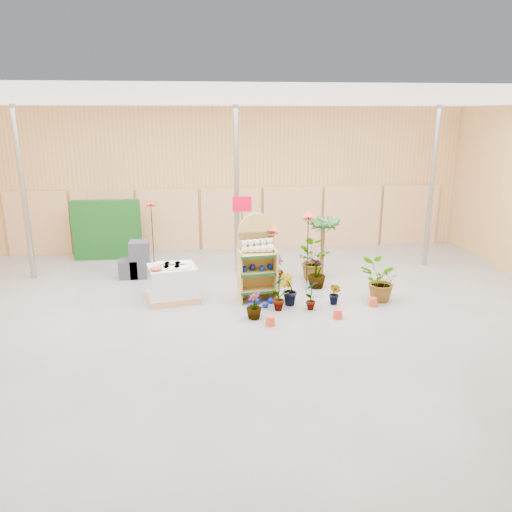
{
  "coord_description": "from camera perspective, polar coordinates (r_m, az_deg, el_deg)",
  "views": [
    {
      "loc": [
        -0.99,
        -9.86,
        4.28
      ],
      "look_at": [
        0.3,
        1.5,
        1.0
      ],
      "focal_mm": 35.0,
      "sensor_mm": 36.0,
      "label": 1
    }
  ],
  "objects": [
    {
      "name": "potted_plant_7",
      "position": [
        10.76,
        -0.22,
        -5.65
      ],
      "size": [
        0.42,
        0.42,
        0.61
      ],
      "primitive_type": "imported",
      "rotation": [
        0.0,
        0.0,
        4.97
      ],
      "color": "#235224",
      "rests_on": "ground"
    },
    {
      "name": "gazing_balls_shelf",
      "position": [
        11.61,
        0.14,
        -1.35
      ],
      "size": [
        0.76,
        0.26,
        0.14
      ],
      "color": "navy",
      "rests_on": "display_shelf"
    },
    {
      "name": "palm",
      "position": [
        13.57,
        7.72,
        3.7
      ],
      "size": [
        0.7,
        0.7,
        1.67
      ],
      "color": "brown",
      "rests_on": "ground"
    },
    {
      "name": "display_shelf",
      "position": [
        11.69,
        0.07,
        -0.57
      ],
      "size": [
        0.92,
        0.64,
        2.07
      ],
      "rotation": [
        0.0,
        0.0,
        0.11
      ],
      "color": "#AD8E43",
      "rests_on": "ground"
    },
    {
      "name": "bird_table_right",
      "position": [
        12.62,
        6.02,
        4.62
      ],
      "size": [
        0.34,
        0.34,
        1.94
      ],
      "color": "black",
      "rests_on": "ground"
    },
    {
      "name": "offer_sign",
      "position": [
        13.16,
        -1.6,
        4.12
      ],
      "size": [
        0.5,
        0.08,
        2.2
      ],
      "color": "gray",
      "rests_on": "ground"
    },
    {
      "name": "potted_plant_0",
      "position": [
        11.19,
        2.63,
        -4.14
      ],
      "size": [
        0.52,
        0.54,
        0.85
      ],
      "primitive_type": "imported",
      "rotation": [
        0.0,
        0.0,
        3.99
      ],
      "color": "#235224",
      "rests_on": "ground"
    },
    {
      "name": "gazing_balls_floor",
      "position": [
        11.53,
        0.59,
        -5.38
      ],
      "size": [
        0.63,
        0.39,
        0.15
      ],
      "color": "navy",
      "rests_on": "ground"
    },
    {
      "name": "potted_plant_10",
      "position": [
        12.05,
        13.93,
        -2.79
      ],
      "size": [
        1.0,
        0.9,
        0.99
      ],
      "primitive_type": "imported",
      "rotation": [
        0.0,
        0.0,
        2.99
      ],
      "color": "#235224",
      "rests_on": "ground"
    },
    {
      "name": "pallet_stack",
      "position": [
        11.95,
        -9.49,
        -3.04
      ],
      "size": [
        1.35,
        1.2,
        0.87
      ],
      "rotation": [
        0.0,
        0.0,
        0.2
      ],
      "color": "tan",
      "rests_on": "ground"
    },
    {
      "name": "room",
      "position": [
        11.01,
        -1.21,
        5.19
      ],
      "size": [
        15.2,
        12.1,
        4.7
      ],
      "color": "slate",
      "rests_on": "ground"
    },
    {
      "name": "potted_plant_11",
      "position": [
        13.01,
        2.28,
        -1.48
      ],
      "size": [
        0.57,
        0.57,
        0.74
      ],
      "primitive_type": "imported",
      "rotation": [
        0.0,
        0.0,
        0.55
      ],
      "color": "#235224",
      "rests_on": "ground"
    },
    {
      "name": "potted_plant_8",
      "position": [
        11.31,
        6.32,
        -4.43
      ],
      "size": [
        0.44,
        0.42,
        0.7
      ],
      "primitive_type": "imported",
      "rotation": [
        0.0,
        0.0,
        3.82
      ],
      "color": "#235224",
      "rests_on": "ground"
    },
    {
      "name": "bird_table_back",
      "position": [
        14.54,
        -11.94,
        5.99
      ],
      "size": [
        0.34,
        0.34,
        1.98
      ],
      "color": "black",
      "rests_on": "ground"
    },
    {
      "name": "potted_plant_9",
      "position": [
        11.69,
        9.0,
        -4.28
      ],
      "size": [
        0.35,
        0.37,
        0.53
      ],
      "primitive_type": "imported",
      "rotation": [
        0.0,
        0.0,
        5.26
      ],
      "color": "#235224",
      "rests_on": "ground"
    },
    {
      "name": "potted_plant_6",
      "position": [
        13.35,
        6.31,
        -0.51
      ],
      "size": [
        1.2,
        1.21,
        1.01
      ],
      "primitive_type": "imported",
      "rotation": [
        0.0,
        0.0,
        2.28
      ],
      "color": "#235224",
      "rests_on": "ground"
    },
    {
      "name": "potted_plant_3",
      "position": [
        12.7,
        6.96,
        -1.89
      ],
      "size": [
        0.63,
        0.63,
        0.8
      ],
      "primitive_type": "imported",
      "rotation": [
        0.0,
        0.0,
        2.2
      ],
      "color": "#235224",
      "rests_on": "ground"
    },
    {
      "name": "potted_plant_1",
      "position": [
        11.52,
        3.7,
        -3.88
      ],
      "size": [
        0.49,
        0.44,
        0.73
      ],
      "primitive_type": "imported",
      "rotation": [
        0.0,
        0.0,
        2.79
      ],
      "color": "#235224",
      "rests_on": "ground"
    },
    {
      "name": "trellis_stock",
      "position": [
        15.68,
        -16.66,
        2.89
      ],
      "size": [
        2.0,
        0.3,
        1.8
      ],
      "primitive_type": "cube",
      "color": "#124513",
      "rests_on": "ground"
    },
    {
      "name": "teddy_bears",
      "position": [
        11.5,
        0.28,
        1.04
      ],
      "size": [
        0.77,
        0.21,
        0.34
      ],
      "color": "silver",
      "rests_on": "display_shelf"
    },
    {
      "name": "potted_plant_5",
      "position": [
        12.68,
        2.22,
        -2.2
      ],
      "size": [
        0.41,
        0.44,
        0.64
      ],
      "primitive_type": "imported",
      "rotation": [
        0.0,
        0.0,
        5.18
      ],
      "color": "#235224",
      "rests_on": "ground"
    },
    {
      "name": "charcoal_planters",
      "position": [
        13.78,
        -13.53,
        -0.72
      ],
      "size": [
        0.8,
        0.5,
        1.0
      ],
      "color": "#292930",
      "rests_on": "ground"
    },
    {
      "name": "bird_table_front",
      "position": [
        11.72,
        1.87,
        3.11
      ],
      "size": [
        0.34,
        0.34,
        1.79
      ],
      "color": "black",
      "rests_on": "ground"
    }
  ]
}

